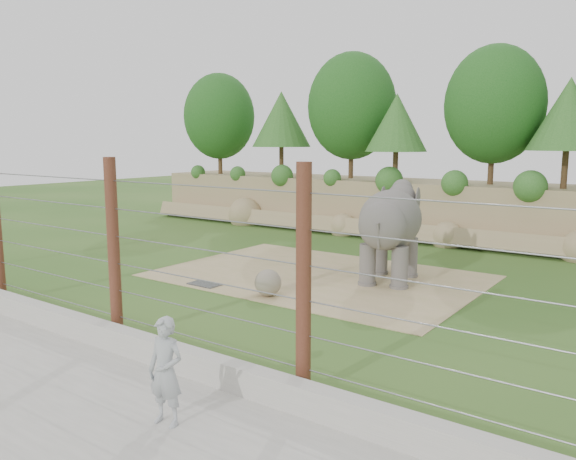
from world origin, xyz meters
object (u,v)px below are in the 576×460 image
Objects in this scene: barrier_fence at (114,249)px; zookeeper at (166,371)px; stone_ball at (268,283)px; elephant at (390,234)px.

zookeeper is at bearing -27.78° from barrier_fence.
stone_ball is at bearing 106.92° from zookeeper.
stone_ball is 7.37m from zookeeper.
barrier_fence is at bearing -98.29° from stone_ball.
barrier_fence reaches higher than elephant.
barrier_fence is at bearing -120.68° from elephant.
stone_ball is 4.92m from barrier_fence.
stone_ball is 0.04× the size of barrier_fence.
elephant is at bearing 72.26° from barrier_fence.
zookeeper reaches higher than stone_ball.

